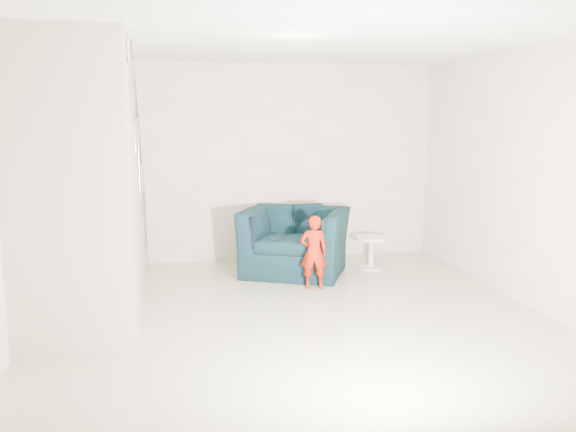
# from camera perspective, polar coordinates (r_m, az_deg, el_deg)

# --- Properties ---
(floor) EXTENTS (5.50, 5.50, 0.00)m
(floor) POSITION_cam_1_polar(r_m,az_deg,el_deg) (6.02, 0.81, -9.86)
(floor) COLOR gray
(floor) RESTS_ON ground
(ceiling) EXTENTS (5.50, 5.50, 0.00)m
(ceiling) POSITION_cam_1_polar(r_m,az_deg,el_deg) (5.74, 0.87, 16.54)
(ceiling) COLOR silver
(ceiling) RESTS_ON back_wall
(back_wall) EXTENTS (5.00, 0.00, 5.00)m
(back_wall) POSITION_cam_1_polar(r_m,az_deg,el_deg) (8.42, -3.04, 4.98)
(back_wall) COLOR #B7A795
(back_wall) RESTS_ON floor
(front_wall) EXTENTS (5.00, 0.00, 5.00)m
(front_wall) POSITION_cam_1_polar(r_m,az_deg,el_deg) (3.12, 11.34, -2.39)
(front_wall) COLOR #B7A795
(front_wall) RESTS_ON floor
(left_wall) EXTENTS (0.00, 5.50, 5.50)m
(left_wall) POSITION_cam_1_polar(r_m,az_deg,el_deg) (5.76, -24.33, 2.23)
(left_wall) COLOR #B7A795
(left_wall) RESTS_ON floor
(right_wall) EXTENTS (0.00, 5.50, 5.50)m
(right_wall) POSITION_cam_1_polar(r_m,az_deg,el_deg) (6.70, 22.28, 3.23)
(right_wall) COLOR #B7A795
(right_wall) RESTS_ON floor
(armchair) EXTENTS (1.61, 1.53, 0.82)m
(armchair) POSITION_cam_1_polar(r_m,az_deg,el_deg) (7.76, 0.65, -2.38)
(armchair) COLOR black
(armchair) RESTS_ON floor
(toddler) EXTENTS (0.34, 0.25, 0.86)m
(toddler) POSITION_cam_1_polar(r_m,az_deg,el_deg) (7.04, 2.42, -3.40)
(toddler) COLOR #940704
(toddler) RESTS_ON floor
(side_table) EXTENTS (0.43, 0.43, 0.43)m
(side_table) POSITION_cam_1_polar(r_m,az_deg,el_deg) (8.04, 7.78, -2.91)
(side_table) COLOR silver
(side_table) RESTS_ON floor
(staircase) EXTENTS (1.02, 3.03, 3.62)m
(staircase) POSITION_cam_1_polar(r_m,az_deg,el_deg) (6.26, -18.48, -0.66)
(staircase) COLOR #ADA089
(staircase) RESTS_ON floor
(cushion) EXTENTS (0.40, 0.19, 0.39)m
(cushion) POSITION_cam_1_polar(r_m,az_deg,el_deg) (8.07, 1.85, -0.20)
(cushion) COLOR black
(cushion) RESTS_ON armchair
(throw) EXTENTS (0.05, 0.46, 0.52)m
(throw) POSITION_cam_1_polar(r_m,az_deg,el_deg) (7.56, -3.58, -1.89)
(throw) COLOR black
(throw) RESTS_ON armchair
(phone) EXTENTS (0.03, 0.05, 0.10)m
(phone) POSITION_cam_1_polar(r_m,az_deg,el_deg) (6.98, 3.24, -0.86)
(phone) COLOR black
(phone) RESTS_ON toddler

